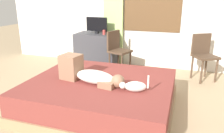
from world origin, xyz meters
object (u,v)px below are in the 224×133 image
object	(u,v)px
person_lying	(89,74)
cat	(134,86)
chair_by_desk	(117,49)
tv_monitor	(97,25)
bed	(101,95)
chair_spare	(203,53)
cup	(104,32)
desk	(97,50)

from	to	relation	value
person_lying	cat	world-z (taller)	person_lying
person_lying	chair_by_desk	bearing A→B (deg)	93.51
cat	tv_monitor	distance (m)	2.47
bed	chair_spare	world-z (taller)	chair_spare
cup	chair_by_desk	distance (m)	0.50
cup	tv_monitor	bearing A→B (deg)	157.06
person_lying	chair_by_desk	xyz separation A→B (m)	(-0.10, 1.64, -0.03)
desk	cup	xyz separation A→B (m)	(0.20, -0.08, 0.42)
bed	desk	distance (m)	2.01
desk	cup	bearing A→B (deg)	-22.86
bed	cat	world-z (taller)	cat
desk	chair_spare	xyz separation A→B (m)	(2.19, -0.15, 0.14)
desk	cat	bearing A→B (deg)	-57.61
cat	cup	world-z (taller)	cup
tv_monitor	bed	bearing A→B (deg)	-66.83
cat	desk	size ratio (longest dim) A/B	0.39
bed	chair_spare	bearing A→B (deg)	50.41
cat	chair_spare	distance (m)	2.10
desk	chair_spare	distance (m)	2.20
person_lying	tv_monitor	size ratio (longest dim) A/B	1.96
person_lying	cup	bearing A→B (deg)	103.88
bed	cat	distance (m)	0.63
tv_monitor	chair_by_desk	world-z (taller)	tv_monitor
person_lying	tv_monitor	bearing A→B (deg)	108.68
person_lying	cat	xyz separation A→B (m)	(0.65, -0.13, -0.05)
desk	person_lying	bearing A→B (deg)	-71.30
cat	desk	bearing A→B (deg)	122.39
cat	tv_monitor	bearing A→B (deg)	122.37
tv_monitor	cup	distance (m)	0.25
tv_monitor	chair_spare	size ratio (longest dim) A/B	0.56
tv_monitor	chair_spare	world-z (taller)	tv_monitor
cup	desk	bearing A→B (deg)	157.14
chair_spare	person_lying	bearing A→B (deg)	-130.79
desk	cup	world-z (taller)	cup
cup	chair_by_desk	xyz separation A→B (m)	(0.36, -0.20, -0.28)
bed	cat	bearing A→B (deg)	-22.52
desk	bed	bearing A→B (deg)	-66.82
cup	chair_spare	world-z (taller)	chair_spare
bed	cup	size ratio (longest dim) A/B	20.25
person_lying	bed	bearing A→B (deg)	32.70
person_lying	tv_monitor	distance (m)	2.08
desk	chair_by_desk	world-z (taller)	chair_by_desk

